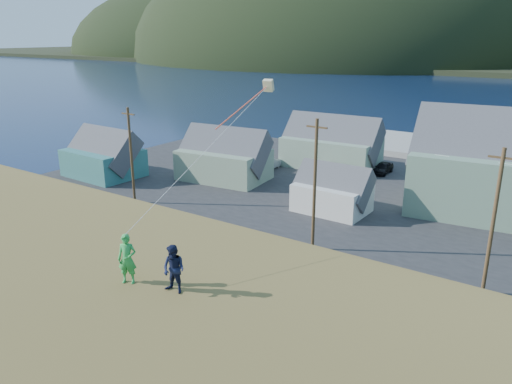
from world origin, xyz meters
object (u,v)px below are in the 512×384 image
shed_palegreen_near (224,157)px  kite_flyer_green (127,259)px  shed_teal (103,155)px  kite_flyer_navy (174,269)px  shed_white (332,190)px  shed_palegreen_far (331,143)px  wharf (407,145)px

shed_palegreen_near → kite_flyer_green: 37.75m
shed_teal → kite_flyer_navy: kite_flyer_navy is taller
shed_palegreen_near → shed_white: 14.70m
kite_flyer_green → kite_flyer_navy: (1.80, 0.40, -0.05)m
shed_palegreen_far → kite_flyer_navy: bearing=-73.5°
shed_teal → kite_flyer_navy: (34.05, -24.44, 5.54)m
shed_teal → shed_white: bearing=10.1°
shed_palegreen_near → kite_flyer_green: (20.23, -31.40, 5.45)m
wharf → shed_palegreen_far: size_ratio=2.23×
shed_white → kite_flyer_navy: bearing=-73.7°
wharf → kite_flyer_green: kite_flyer_green is taller
kite_flyer_navy → shed_palegreen_near: bearing=120.5°
shed_palegreen_near → kite_flyer_green: kite_flyer_green is taller
wharf → shed_palegreen_far: shed_palegreen_far is taller
shed_palegreen_near → kite_flyer_green: bearing=-63.1°
shed_teal → shed_white: 26.70m
shed_white → shed_palegreen_far: size_ratio=0.59×
wharf → shed_white: (2.96, -30.14, 1.63)m
shed_palegreen_far → shed_palegreen_near: bearing=-124.8°
shed_white → kite_flyer_navy: size_ratio=4.05×
kite_flyer_navy → shed_white: bearing=100.2°
wharf → shed_palegreen_near: size_ratio=2.54×
shed_teal → kite_flyer_green: 41.09m
shed_white → kite_flyer_green: 29.78m
wharf → kite_flyer_green: bearing=-81.5°
wharf → shed_white: size_ratio=3.81×
wharf → shed_teal: 41.26m
shed_white → wharf: bearing=96.8°
shed_palegreen_near → wharf: bearing=61.3°
shed_palegreen_near → shed_palegreen_far: (7.27, 11.58, 0.27)m
shed_teal → wharf: bearing=57.4°
shed_palegreen_far → shed_white: bearing=-66.3°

